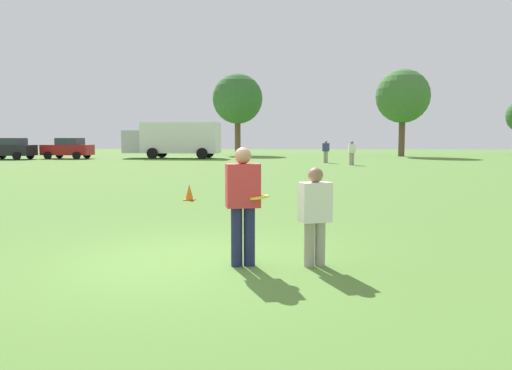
{
  "coord_description": "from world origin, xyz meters",
  "views": [
    {
      "loc": [
        1.46,
        -7.3,
        1.86
      ],
      "look_at": [
        1.06,
        0.78,
        1.08
      ],
      "focal_mm": 34.68,
      "sensor_mm": 36.0,
      "label": 1
    }
  ],
  "objects_px": {
    "parked_car_mid_left": "(10,149)",
    "player_thrower": "(243,200)",
    "box_truck": "(174,139)",
    "traffic_cone": "(189,192)",
    "bystander_sideline_watcher": "(352,151)",
    "player_defender": "(315,212)",
    "frisbee": "(259,197)",
    "parked_car_center": "(68,148)",
    "bystander_far_jogger": "(326,150)"
  },
  "relations": [
    {
      "from": "parked_car_mid_left",
      "to": "player_thrower",
      "type": "bearing_deg",
      "value": -56.5
    },
    {
      "from": "player_thrower",
      "to": "box_truck",
      "type": "bearing_deg",
      "value": 103.67
    },
    {
      "from": "traffic_cone",
      "to": "bystander_sideline_watcher",
      "type": "distance_m",
      "value": 20.68
    },
    {
      "from": "player_thrower",
      "to": "player_defender",
      "type": "distance_m",
      "value": 1.05
    },
    {
      "from": "player_thrower",
      "to": "traffic_cone",
      "type": "bearing_deg",
      "value": 106.19
    },
    {
      "from": "frisbee",
      "to": "bystander_sideline_watcher",
      "type": "height_order",
      "value": "bystander_sideline_watcher"
    },
    {
      "from": "player_thrower",
      "to": "bystander_sideline_watcher",
      "type": "xyz_separation_m",
      "value": [
        5.37,
        26.73,
        -0.05
      ]
    },
    {
      "from": "parked_car_mid_left",
      "to": "bystander_sideline_watcher",
      "type": "height_order",
      "value": "parked_car_mid_left"
    },
    {
      "from": "traffic_cone",
      "to": "box_truck",
      "type": "distance_m",
      "value": 30.19
    },
    {
      "from": "parked_car_center",
      "to": "box_truck",
      "type": "height_order",
      "value": "box_truck"
    },
    {
      "from": "player_defender",
      "to": "parked_car_center",
      "type": "xyz_separation_m",
      "value": [
        -19.12,
        35.47,
        0.12
      ]
    },
    {
      "from": "bystander_sideline_watcher",
      "to": "parked_car_mid_left",
      "type": "bearing_deg",
      "value": 165.28
    },
    {
      "from": "player_thrower",
      "to": "bystander_far_jogger",
      "type": "relative_size",
      "value": 1.03
    },
    {
      "from": "parked_car_mid_left",
      "to": "bystander_sideline_watcher",
      "type": "distance_m",
      "value": 28.87
    },
    {
      "from": "player_defender",
      "to": "frisbee",
      "type": "relative_size",
      "value": 5.3
    },
    {
      "from": "bystander_sideline_watcher",
      "to": "player_thrower",
      "type": "bearing_deg",
      "value": -101.36
    },
    {
      "from": "traffic_cone",
      "to": "bystander_sideline_watcher",
      "type": "bearing_deg",
      "value": 68.59
    },
    {
      "from": "bystander_sideline_watcher",
      "to": "bystander_far_jogger",
      "type": "distance_m",
      "value": 3.31
    },
    {
      "from": "player_thrower",
      "to": "parked_car_mid_left",
      "type": "xyz_separation_m",
      "value": [
        -22.55,
        34.07,
        -0.05
      ]
    },
    {
      "from": "box_truck",
      "to": "bystander_far_jogger",
      "type": "distance_m",
      "value": 14.75
    },
    {
      "from": "player_thrower",
      "to": "traffic_cone",
      "type": "relative_size",
      "value": 3.59
    },
    {
      "from": "player_defender",
      "to": "bystander_far_jogger",
      "type": "distance_m",
      "value": 29.79
    },
    {
      "from": "parked_car_center",
      "to": "bystander_sideline_watcher",
      "type": "bearing_deg",
      "value": -20.5
    },
    {
      "from": "traffic_cone",
      "to": "parked_car_center",
      "type": "bearing_deg",
      "value": 119.59
    },
    {
      "from": "frisbee",
      "to": "box_truck",
      "type": "xyz_separation_m",
      "value": [
        -9.21,
        36.96,
        0.73
      ]
    },
    {
      "from": "player_thrower",
      "to": "box_truck",
      "type": "xyz_separation_m",
      "value": [
        -8.97,
        36.87,
        0.78
      ]
    },
    {
      "from": "frisbee",
      "to": "traffic_cone",
      "type": "distance_m",
      "value": 8.0
    },
    {
      "from": "player_thrower",
      "to": "traffic_cone",
      "type": "distance_m",
      "value": 7.84
    },
    {
      "from": "parked_car_center",
      "to": "bystander_sideline_watcher",
      "type": "distance_m",
      "value": 25.04
    },
    {
      "from": "frisbee",
      "to": "player_thrower",
      "type": "bearing_deg",
      "value": 157.94
    },
    {
      "from": "bystander_far_jogger",
      "to": "box_truck",
      "type": "bearing_deg",
      "value": 150.85
    },
    {
      "from": "parked_car_center",
      "to": "bystander_sideline_watcher",
      "type": "xyz_separation_m",
      "value": [
        23.45,
        -8.77,
        -0.0
      ]
    },
    {
      "from": "box_truck",
      "to": "bystander_far_jogger",
      "type": "xyz_separation_m",
      "value": [
        12.86,
        -7.17,
        -0.81
      ]
    },
    {
      "from": "box_truck",
      "to": "bystander_sideline_watcher",
      "type": "relative_size",
      "value": 5.29
    },
    {
      "from": "box_truck",
      "to": "bystander_far_jogger",
      "type": "bearing_deg",
      "value": -29.15
    },
    {
      "from": "player_thrower",
      "to": "parked_car_center",
      "type": "xyz_separation_m",
      "value": [
        -18.09,
        35.51,
        -0.05
      ]
    },
    {
      "from": "traffic_cone",
      "to": "bystander_far_jogger",
      "type": "xyz_separation_m",
      "value": [
        6.06,
        22.2,
        0.71
      ]
    },
    {
      "from": "frisbee",
      "to": "bystander_sideline_watcher",
      "type": "relative_size",
      "value": 0.17
    },
    {
      "from": "parked_car_mid_left",
      "to": "bystander_far_jogger",
      "type": "distance_m",
      "value": 26.8
    },
    {
      "from": "traffic_cone",
      "to": "bystander_sideline_watcher",
      "type": "height_order",
      "value": "bystander_sideline_watcher"
    },
    {
      "from": "player_defender",
      "to": "parked_car_mid_left",
      "type": "height_order",
      "value": "parked_car_mid_left"
    },
    {
      "from": "player_defender",
      "to": "traffic_cone",
      "type": "relative_size",
      "value": 2.99
    },
    {
      "from": "box_truck",
      "to": "bystander_sideline_watcher",
      "type": "bearing_deg",
      "value": -35.25
    },
    {
      "from": "box_truck",
      "to": "bystander_sideline_watcher",
      "type": "distance_m",
      "value": 17.58
    },
    {
      "from": "bystander_sideline_watcher",
      "to": "player_defender",
      "type": "bearing_deg",
      "value": -99.21
    },
    {
      "from": "parked_car_center",
      "to": "bystander_far_jogger",
      "type": "xyz_separation_m",
      "value": [
        21.97,
        -5.81,
        0.02
      ]
    },
    {
      "from": "player_thrower",
      "to": "player_defender",
      "type": "bearing_deg",
      "value": 2.02
    },
    {
      "from": "player_defender",
      "to": "parked_car_mid_left",
      "type": "xyz_separation_m",
      "value": [
        -23.59,
        34.03,
        0.12
      ]
    },
    {
      "from": "frisbee",
      "to": "box_truck",
      "type": "relative_size",
      "value": 0.03
    },
    {
      "from": "frisbee",
      "to": "parked_car_mid_left",
      "type": "xyz_separation_m",
      "value": [
        -22.8,
        34.17,
        -0.1
      ]
    }
  ]
}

